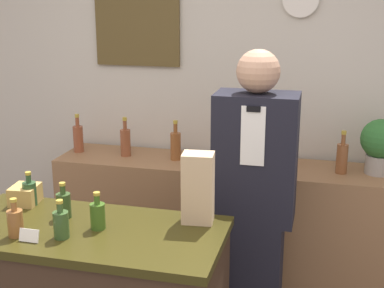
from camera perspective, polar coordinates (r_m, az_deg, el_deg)
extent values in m
cube|color=beige|center=(3.71, 2.37, 5.68)|extent=(5.20, 0.06, 2.70)
cube|color=brown|center=(3.76, -5.86, 11.82)|extent=(0.60, 0.02, 0.46)
cube|color=#8E6642|center=(3.67, 3.60, -8.99)|extent=(2.28, 0.46, 0.93)
cube|color=#312C0E|center=(2.50, -11.12, -9.22)|extent=(1.25, 0.59, 0.04)
cube|color=black|center=(3.17, 6.33, -14.53)|extent=(0.33, 0.26, 0.80)
cube|color=black|center=(2.87, 6.78, -1.47)|extent=(0.44, 0.26, 0.70)
cube|color=white|center=(2.70, 6.50, 0.83)|extent=(0.12, 0.01, 0.31)
cube|color=black|center=(2.67, 6.59, 3.72)|extent=(0.07, 0.01, 0.03)
sphere|color=tan|center=(2.77, 7.09, 7.71)|extent=(0.23, 0.23, 0.23)
cylinder|color=#9E998E|center=(3.48, 19.26, -2.06)|extent=(0.16, 0.16, 0.12)
sphere|color=#2D6B2D|center=(3.44, 19.50, 0.52)|extent=(0.24, 0.24, 0.24)
cube|color=tan|center=(2.46, 0.64, -4.70)|extent=(0.15, 0.13, 0.33)
cube|color=white|center=(2.41, -16.99, -9.32)|extent=(0.09, 0.02, 0.06)
cube|color=tan|center=(2.83, -17.36, -5.18)|extent=(0.14, 0.16, 0.09)
cylinder|color=#2A4C2A|center=(2.80, -16.92, -5.10)|extent=(0.07, 0.07, 0.12)
cylinder|color=#2A4C2A|center=(2.77, -17.05, -3.55)|extent=(0.03, 0.03, 0.04)
cylinder|color=#B29933|center=(2.77, -17.10, -3.01)|extent=(0.03, 0.03, 0.01)
cylinder|color=brown|center=(2.47, -18.31, -8.03)|extent=(0.07, 0.07, 0.12)
cylinder|color=brown|center=(2.44, -18.47, -6.31)|extent=(0.03, 0.03, 0.04)
cylinder|color=#B29933|center=(2.43, -18.53, -5.70)|extent=(0.03, 0.03, 0.01)
cylinder|color=#2F4821|center=(2.61, -13.52, -6.41)|extent=(0.07, 0.07, 0.12)
cylinder|color=#2F4821|center=(2.58, -13.63, -4.76)|extent=(0.03, 0.03, 0.04)
cylinder|color=#B29933|center=(2.57, -13.67, -4.17)|extent=(0.03, 0.03, 0.01)
cylinder|color=#335026|center=(2.40, -13.79, -8.38)|extent=(0.07, 0.07, 0.12)
cylinder|color=#335026|center=(2.37, -13.91, -6.61)|extent=(0.03, 0.03, 0.04)
cylinder|color=#B29933|center=(2.36, -13.96, -5.98)|extent=(0.03, 0.03, 0.01)
cylinder|color=#385B1C|center=(2.46, -10.02, -7.60)|extent=(0.07, 0.07, 0.12)
cylinder|color=#385B1C|center=(2.43, -10.11, -5.86)|extent=(0.03, 0.03, 0.04)
cylinder|color=#B29933|center=(2.42, -10.14, -5.24)|extent=(0.03, 0.03, 0.01)
cylinder|color=brown|center=(3.82, -12.04, 0.53)|extent=(0.07, 0.07, 0.18)
cylinder|color=brown|center=(3.79, -12.14, 2.33)|extent=(0.03, 0.03, 0.06)
cylinder|color=#B29933|center=(3.78, -12.18, 2.97)|extent=(0.03, 0.03, 0.02)
cylinder|color=brown|center=(3.67, -7.11, 0.13)|extent=(0.07, 0.07, 0.18)
cylinder|color=brown|center=(3.64, -7.17, 2.01)|extent=(0.03, 0.03, 0.06)
cylinder|color=#B29933|center=(3.63, -7.20, 2.67)|extent=(0.03, 0.03, 0.02)
cylinder|color=brown|center=(3.55, -1.76, -0.26)|extent=(0.07, 0.07, 0.18)
cylinder|color=brown|center=(3.52, -1.78, 1.68)|extent=(0.03, 0.03, 0.06)
cylinder|color=#B29933|center=(3.51, -1.78, 2.36)|extent=(0.03, 0.03, 0.02)
cylinder|color=brown|center=(3.48, 3.92, -0.62)|extent=(0.07, 0.07, 0.18)
cylinder|color=brown|center=(3.45, 3.96, 1.36)|extent=(0.03, 0.03, 0.06)
cylinder|color=#B29933|center=(3.44, 3.97, 2.06)|extent=(0.03, 0.03, 0.02)
cylinder|color=brown|center=(3.44, 9.77, -1.01)|extent=(0.07, 0.07, 0.18)
cylinder|color=brown|center=(3.41, 9.86, 0.99)|extent=(0.03, 0.03, 0.06)
cylinder|color=#B29933|center=(3.40, 9.90, 1.69)|extent=(0.03, 0.03, 0.02)
cylinder|color=brown|center=(3.41, 15.70, -1.53)|extent=(0.07, 0.07, 0.18)
cylinder|color=brown|center=(3.38, 15.85, 0.48)|extent=(0.03, 0.03, 0.06)
cylinder|color=#B29933|center=(3.37, 15.90, 1.18)|extent=(0.03, 0.03, 0.02)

